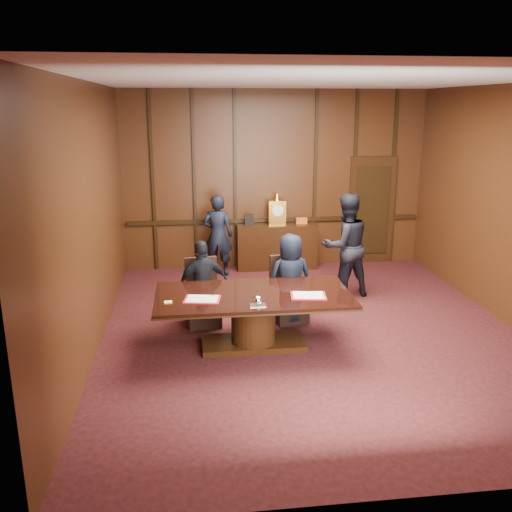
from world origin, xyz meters
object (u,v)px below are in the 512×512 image
at_px(witness_right, 345,246).
at_px(signatory_right, 290,279).
at_px(signatory_left, 203,284).
at_px(conference_table, 253,311).
at_px(witness_left, 218,235).
at_px(sideboard, 277,245).

bearing_deg(witness_right, signatory_right, 29.67).
relative_size(signatory_left, witness_right, 0.74).
xyz_separation_m(conference_table, witness_right, (1.79, 1.86, 0.38)).
bearing_deg(signatory_right, witness_right, -146.22).
xyz_separation_m(witness_left, witness_right, (2.09, -1.46, 0.10)).
distance_m(sideboard, witness_right, 2.03).
relative_size(sideboard, signatory_left, 1.22).
bearing_deg(witness_right, signatory_left, 10.27).
bearing_deg(signatory_right, conference_table, 41.81).
bearing_deg(conference_table, sideboard, 76.10).
relative_size(conference_table, witness_right, 1.47).
height_order(conference_table, witness_left, witness_left).
xyz_separation_m(signatory_right, witness_right, (1.14, 1.06, 0.20)).
height_order(sideboard, signatory_right, sideboard).
bearing_deg(conference_table, signatory_left, 129.09).
bearing_deg(signatory_left, signatory_right, 163.68).
relative_size(sideboard, conference_table, 0.61).
distance_m(sideboard, signatory_left, 3.23).
xyz_separation_m(conference_table, signatory_left, (-0.65, 0.80, 0.15)).
distance_m(signatory_left, witness_left, 2.55).
xyz_separation_m(signatory_right, witness_left, (-0.94, 2.52, 0.10)).
bearing_deg(sideboard, conference_table, -103.90).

